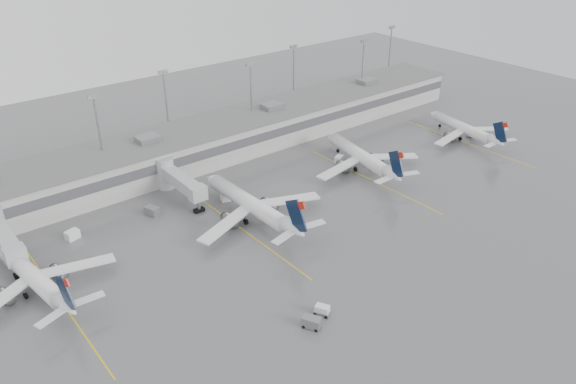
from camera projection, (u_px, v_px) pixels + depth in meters
ground at (400, 254)px, 101.33m from camera, size 260.00×260.00×0.00m
terminal at (224, 137)px, 139.29m from camera, size 152.00×17.00×9.45m
light_masts at (210, 100)px, 139.57m from camera, size 142.40×8.00×20.60m
jet_bridge_left at (0, 233)px, 100.42m from camera, size 4.00×17.20×7.00m
jet_bridge_right at (175, 178)px, 119.70m from camera, size 4.00×17.20×7.00m
stand_markings at (313, 203)px, 117.85m from camera, size 105.25×40.00×0.01m
jet_far_left at (33, 277)px, 90.54m from camera, size 25.86×29.18×9.47m
jet_mid_left at (253, 205)px, 110.61m from camera, size 28.99×32.49×10.51m
jet_mid_right at (362, 157)px, 131.28m from camera, size 26.99×30.54×9.98m
jet_far_right at (466, 129)px, 147.66m from camera, size 24.20×27.37×8.92m
baggage_tug at (322, 311)px, 86.61m from camera, size 2.51×2.92×1.60m
baggage_cart at (312, 322)px, 83.87m from camera, size 2.72×3.22×1.80m
gse_uld_a at (72, 235)px, 105.44m from camera, size 2.82×2.24×1.75m
gse_uld_b at (226, 197)px, 118.68m from camera, size 2.70×2.19×1.65m
gse_uld_c at (339, 159)px, 135.39m from camera, size 2.83×2.44×1.69m
gse_loader at (152, 211)px, 113.23m from camera, size 2.62×3.30×1.80m
cone_a at (91, 258)px, 99.78m from camera, size 0.42×0.42×0.67m
cone_b at (221, 201)px, 117.96m from camera, size 0.41×0.41×0.65m
cone_c at (339, 157)px, 138.09m from camera, size 0.38×0.38×0.60m
cone_d at (416, 123)px, 158.27m from camera, size 0.42×0.42×0.67m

